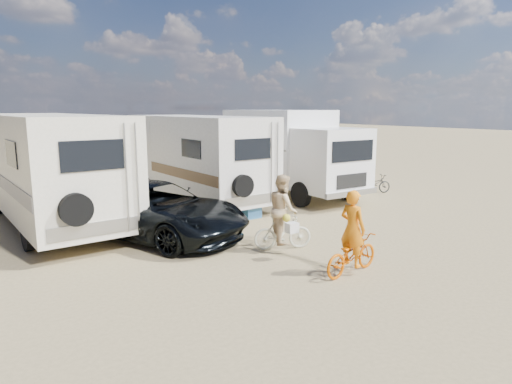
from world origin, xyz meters
TOP-DOWN VIEW (x-y plane):
  - ground at (0.00, 0.00)m, footprint 140.00×140.00m
  - rv_main at (0.25, 7.32)m, footprint 2.69×7.49m
  - rv_left at (-5.08, 6.91)m, footprint 3.12×8.84m
  - box_truck at (4.23, 6.49)m, footprint 2.72×7.05m
  - dark_suv at (-2.99, 3.64)m, footprint 4.68×6.19m
  - bike_man at (-0.51, -1.60)m, footprint 1.75×0.81m
  - bike_woman at (-0.70, 0.66)m, footprint 1.57×0.98m
  - rider_man at (-0.51, -1.60)m, footprint 0.49×0.67m
  - rider_woman at (-0.70, 0.66)m, footprint 0.96×1.06m
  - bike_parked at (7.40, 4.77)m, footprint 1.63×1.01m
  - cooler at (0.56, 3.99)m, footprint 0.56×0.41m
  - crate at (-0.31, 4.44)m, footprint 0.60×0.60m

SIDE VIEW (x-z plane):
  - ground at x=0.00m, z-range 0.00..0.00m
  - crate at x=-0.31m, z-range 0.00..0.41m
  - cooler at x=0.56m, z-range 0.00..0.44m
  - bike_parked at x=7.40m, z-range 0.00..0.81m
  - bike_man at x=-0.51m, z-range 0.00..0.88m
  - bike_woman at x=-0.70m, z-range 0.00..0.91m
  - dark_suv at x=-2.99m, z-range 0.00..1.56m
  - rider_man at x=-0.51m, z-range 0.00..1.71m
  - rider_woman at x=-0.70m, z-range 0.00..1.79m
  - rv_main at x=0.25m, z-range 0.00..3.33m
  - rv_left at x=-5.08m, z-range 0.00..3.43m
  - box_truck at x=4.23m, z-range 0.00..3.54m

